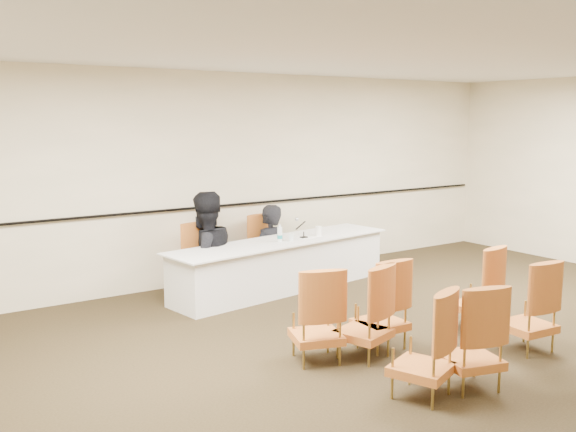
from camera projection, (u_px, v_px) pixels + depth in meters
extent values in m
plane|color=black|center=(441.00, 358.00, 6.34)|extent=(10.00, 10.00, 0.00)
plane|color=silver|center=(453.00, 46.00, 5.88)|extent=(10.00, 10.00, 0.00)
cube|color=beige|center=(238.00, 177.00, 9.38)|extent=(10.00, 0.04, 3.00)
cube|color=black|center=(240.00, 204.00, 9.41)|extent=(9.80, 0.04, 0.03)
imported|color=black|center=(269.00, 261.00, 9.37)|extent=(0.71, 0.57, 1.68)
imported|color=black|center=(205.00, 263.00, 8.60)|extent=(1.02, 0.84, 1.93)
cube|color=white|center=(308.00, 237.00, 9.03)|extent=(0.36, 0.31, 0.00)
cylinder|color=silver|center=(291.00, 237.00, 8.74)|extent=(0.07, 0.07, 0.10)
cylinder|color=white|center=(318.00, 231.00, 9.12)|extent=(0.10, 0.10, 0.14)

